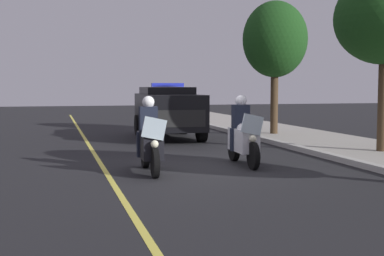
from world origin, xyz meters
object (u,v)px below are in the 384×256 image
object	(u,v)px
tree_far_back	(275,40)
police_motorcycle_lead_left	(150,142)
police_motorcycle_lead_right	(243,137)
police_suv	(168,110)

from	to	relation	value
tree_far_back	police_motorcycle_lead_left	bearing A→B (deg)	-40.54
police_motorcycle_lead_left	police_motorcycle_lead_right	world-z (taller)	same
police_suv	tree_far_back	world-z (taller)	tree_far_back
police_motorcycle_lead_left	police_suv	size ratio (longest dim) A/B	0.43
police_suv	tree_far_back	size ratio (longest dim) A/B	0.98
police_motorcycle_lead_right	tree_far_back	size ratio (longest dim) A/B	0.42
police_motorcycle_lead_left	tree_far_back	size ratio (longest dim) A/B	0.42
police_suv	police_motorcycle_lead_right	bearing A→B (deg)	3.03
police_motorcycle_lead_left	tree_far_back	world-z (taller)	tree_far_back
police_suv	tree_far_back	bearing A→B (deg)	86.97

